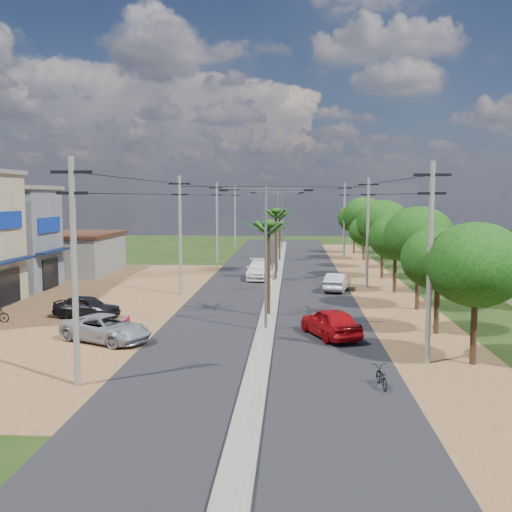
# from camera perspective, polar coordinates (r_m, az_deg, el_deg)

# --- Properties ---
(ground) EXTENTS (160.00, 160.00, 0.00)m
(ground) POSITION_cam_1_polar(r_m,az_deg,el_deg) (33.45, 0.93, -7.20)
(ground) COLOR black
(ground) RESTS_ON ground
(road) EXTENTS (12.00, 110.00, 0.04)m
(road) POSITION_cam_1_polar(r_m,az_deg,el_deg) (48.17, 1.73, -3.19)
(road) COLOR black
(road) RESTS_ON ground
(median) EXTENTS (1.00, 90.00, 0.18)m
(median) POSITION_cam_1_polar(r_m,az_deg,el_deg) (51.13, 1.83, -2.59)
(median) COLOR #605E56
(median) RESTS_ON ground
(dirt_lot_west) EXTENTS (18.00, 46.00, 0.04)m
(dirt_lot_west) POSITION_cam_1_polar(r_m,az_deg,el_deg) (44.41, -18.36, -4.24)
(dirt_lot_west) COLOR brown
(dirt_lot_west) RESTS_ON ground
(dirt_shoulder_east) EXTENTS (5.00, 90.00, 0.03)m
(dirt_shoulder_east) POSITION_cam_1_polar(r_m,az_deg,el_deg) (48.66, 11.80, -3.22)
(dirt_shoulder_east) COLOR brown
(dirt_shoulder_east) RESTS_ON ground
(shophouse_grey) EXTENTS (9.00, 6.40, 8.30)m
(shophouse_grey) POSITION_cam_1_polar(r_m,az_deg,el_deg) (52.23, -23.17, 1.62)
(shophouse_grey) COLOR #505158
(shophouse_grey) RESTS_ON ground
(low_shed) EXTENTS (10.40, 10.40, 3.95)m
(low_shed) POSITION_cam_1_polar(r_m,az_deg,el_deg) (61.11, -18.08, 0.27)
(low_shed) COLOR #605E56
(low_shed) RESTS_ON ground
(house_east_far) EXTENTS (7.60, 7.50, 4.60)m
(house_east_far) POSITION_cam_1_polar(r_m,az_deg,el_deg) (63.85, 21.31, 0.76)
(house_east_far) COLOR gray
(house_east_far) RESTS_ON ground
(tree_east_a) EXTENTS (4.40, 4.40, 6.37)m
(tree_east_a) POSITION_cam_1_polar(r_m,az_deg,el_deg) (27.92, 20.23, -0.78)
(tree_east_a) COLOR black
(tree_east_a) RESTS_ON ground
(tree_east_b) EXTENTS (4.00, 4.00, 5.83)m
(tree_east_b) POSITION_cam_1_polar(r_m,az_deg,el_deg) (33.67, 16.96, -0.27)
(tree_east_b) COLOR black
(tree_east_b) RESTS_ON ground
(tree_east_c) EXTENTS (4.60, 4.60, 6.83)m
(tree_east_c) POSITION_cam_1_polar(r_m,az_deg,el_deg) (40.50, 15.25, 1.82)
(tree_east_c) COLOR black
(tree_east_c) RESTS_ON ground
(tree_east_d) EXTENTS (4.20, 4.20, 6.13)m
(tree_east_d) POSITION_cam_1_polar(r_m,az_deg,el_deg) (47.35, 13.16, 1.77)
(tree_east_d) COLOR black
(tree_east_d) RESTS_ON ground
(tree_east_e) EXTENTS (4.80, 4.80, 7.14)m
(tree_east_e) POSITION_cam_1_polar(r_m,az_deg,el_deg) (55.22, 12.00, 3.12)
(tree_east_e) COLOR black
(tree_east_e) RESTS_ON ground
(tree_east_f) EXTENTS (3.80, 3.80, 5.52)m
(tree_east_f) POSITION_cam_1_polar(r_m,az_deg,el_deg) (63.15, 10.55, 2.37)
(tree_east_f) COLOR black
(tree_east_f) RESTS_ON ground
(tree_east_g) EXTENTS (5.00, 5.00, 7.38)m
(tree_east_g) POSITION_cam_1_polar(r_m,az_deg,el_deg) (71.09, 10.26, 3.83)
(tree_east_g) COLOR black
(tree_east_g) RESTS_ON ground
(tree_east_h) EXTENTS (4.40, 4.40, 6.52)m
(tree_east_h) POSITION_cam_1_polar(r_m,az_deg,el_deg) (79.03, 9.36, 3.59)
(tree_east_h) COLOR black
(tree_east_h) RESTS_ON ground
(palm_median_near) EXTENTS (2.00, 2.00, 6.15)m
(palm_median_near) POSITION_cam_1_polar(r_m,az_deg,el_deg) (36.65, 1.22, 2.68)
(palm_median_near) COLOR black
(palm_median_near) RESTS_ON ground
(palm_median_mid) EXTENTS (2.00, 2.00, 6.55)m
(palm_median_mid) POSITION_cam_1_polar(r_m,az_deg,el_deg) (52.61, 1.92, 4.00)
(palm_median_mid) COLOR black
(palm_median_mid) RESTS_ON ground
(palm_median_far) EXTENTS (2.00, 2.00, 5.85)m
(palm_median_far) POSITION_cam_1_polar(r_m,az_deg,el_deg) (68.62, 2.29, 3.87)
(palm_median_far) COLOR black
(palm_median_far) RESTS_ON ground
(streetlight_near) EXTENTS (5.10, 0.18, 8.00)m
(streetlight_near) POSITION_cam_1_polar(r_m,az_deg,el_deg) (32.71, 0.94, 1.00)
(streetlight_near) COLOR gray
(streetlight_near) RESTS_ON ground
(streetlight_mid) EXTENTS (5.10, 0.18, 8.00)m
(streetlight_mid) POSITION_cam_1_polar(r_m,az_deg,el_deg) (57.65, 2.05, 3.04)
(streetlight_mid) COLOR gray
(streetlight_mid) RESTS_ON ground
(streetlight_far) EXTENTS (5.10, 0.18, 8.00)m
(streetlight_far) POSITION_cam_1_polar(r_m,az_deg,el_deg) (82.62, 2.49, 3.85)
(streetlight_far) COLOR gray
(streetlight_far) RESTS_ON ground
(utility_pole_w_a) EXTENTS (1.60, 0.24, 9.00)m
(utility_pole_w_a) POSITION_cam_1_polar(r_m,az_deg,el_deg) (24.25, -16.93, -0.98)
(utility_pole_w_a) COLOR #605E56
(utility_pole_w_a) RESTS_ON ground
(utility_pole_w_b) EXTENTS (1.60, 0.24, 9.00)m
(utility_pole_w_b) POSITION_cam_1_polar(r_m,az_deg,el_deg) (45.44, -7.23, 2.24)
(utility_pole_w_b) COLOR #605E56
(utility_pole_w_b) RESTS_ON ground
(utility_pole_w_c) EXTENTS (1.60, 0.24, 9.00)m
(utility_pole_w_c) POSITION_cam_1_polar(r_m,az_deg,el_deg) (67.16, -3.74, 3.39)
(utility_pole_w_c) COLOR #605E56
(utility_pole_w_c) RESTS_ON ground
(utility_pole_w_d) EXTENTS (1.60, 0.24, 9.00)m
(utility_pole_w_d) POSITION_cam_1_polar(r_m,az_deg,el_deg) (88.02, -2.02, 3.95)
(utility_pole_w_d) COLOR #605E56
(utility_pole_w_d) RESTS_ON ground
(utility_pole_e_a) EXTENTS (1.60, 0.24, 9.00)m
(utility_pole_e_a) POSITION_cam_1_polar(r_m,az_deg,el_deg) (27.38, 16.24, -0.22)
(utility_pole_e_a) COLOR #605E56
(utility_pole_e_a) RESTS_ON ground
(utility_pole_e_b) EXTENTS (1.60, 0.24, 9.00)m
(utility_pole_e_b) POSITION_cam_1_polar(r_m,az_deg,el_deg) (49.02, 10.59, 2.44)
(utility_pole_e_b) COLOR #605E56
(utility_pole_e_b) RESTS_ON ground
(utility_pole_e_c) EXTENTS (1.60, 0.24, 9.00)m
(utility_pole_e_c) POSITION_cam_1_polar(r_m,az_deg,el_deg) (70.88, 8.40, 3.46)
(utility_pole_e_c) COLOR #605E56
(utility_pole_e_c) RESTS_ON ground
(car_red_near) EXTENTS (3.42, 5.01, 1.58)m
(car_red_near) POSITION_cam_1_polar(r_m,az_deg,el_deg) (32.06, 7.11, -6.36)
(car_red_near) COLOR #91070C
(car_red_near) RESTS_ON ground
(car_silver_mid) EXTENTS (2.52, 4.56, 1.43)m
(car_silver_mid) POSITION_cam_1_polar(r_m,az_deg,el_deg) (47.59, 7.74, -2.50)
(car_silver_mid) COLOR #96989D
(car_silver_mid) RESTS_ON ground
(car_white_far) EXTENTS (2.51, 5.77, 1.65)m
(car_white_far) POSITION_cam_1_polar(r_m,az_deg,el_deg) (54.04, 0.34, -1.35)
(car_white_far) COLOR silver
(car_white_far) RESTS_ON ground
(car_parked_silver) EXTENTS (5.45, 4.27, 1.38)m
(car_parked_silver) POSITION_cam_1_polar(r_m,az_deg,el_deg) (31.86, -14.07, -6.76)
(car_parked_silver) COLOR #96989D
(car_parked_silver) RESTS_ON ground
(car_parked_dark) EXTENTS (4.30, 2.30, 1.39)m
(car_parked_dark) POSITION_cam_1_polar(r_m,az_deg,el_deg) (38.25, -15.80, -4.71)
(car_parked_dark) COLOR black
(car_parked_dark) RESTS_ON ground
(moto_rider_east) EXTENTS (0.70, 1.62, 0.83)m
(moto_rider_east) POSITION_cam_1_polar(r_m,az_deg,el_deg) (24.32, 11.85, -11.29)
(moto_rider_east) COLOR black
(moto_rider_east) RESTS_ON ground
(moto_rider_west_a) EXTENTS (1.42, 2.05, 1.02)m
(moto_rider_west_a) POSITION_cam_1_polar(r_m,az_deg,el_deg) (56.59, 0.78, -1.35)
(moto_rider_west_a) COLOR black
(moto_rider_west_a) RESTS_ON ground
(moto_rider_west_b) EXTENTS (0.92, 1.52, 0.88)m
(moto_rider_west_b) POSITION_cam_1_polar(r_m,az_deg,el_deg) (67.44, 1.22, -0.26)
(moto_rider_west_b) COLOR black
(moto_rider_west_b) RESTS_ON ground
(roadside_sign) EXTENTS (0.14, 1.23, 1.03)m
(roadside_sign) POSITION_cam_1_polar(r_m,az_deg,el_deg) (32.92, -12.20, -6.64)
(roadside_sign) COLOR maroon
(roadside_sign) RESTS_ON ground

